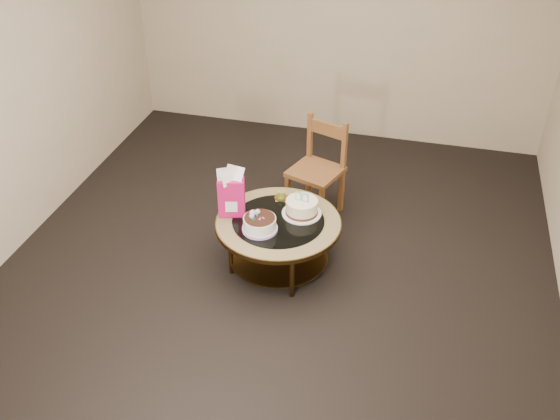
% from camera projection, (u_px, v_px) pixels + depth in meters
% --- Properties ---
extents(ground, '(5.00, 5.00, 0.00)m').
position_uv_depth(ground, '(278.00, 265.00, 5.24)').
color(ground, black).
rests_on(ground, ground).
extents(room_walls, '(4.52, 5.02, 2.61)m').
position_uv_depth(room_walls, '(278.00, 94.00, 4.36)').
color(room_walls, tan).
rests_on(room_walls, ground).
extents(coffee_table, '(1.02, 1.02, 0.46)m').
position_uv_depth(coffee_table, '(278.00, 228.00, 5.02)').
color(coffee_table, '#503817').
rests_on(coffee_table, ground).
extents(decorated_cake, '(0.28, 0.28, 0.16)m').
position_uv_depth(decorated_cake, '(260.00, 224.00, 4.84)').
color(decorated_cake, '#C19CDC').
rests_on(decorated_cake, coffee_table).
extents(cream_cake, '(0.32, 0.32, 0.20)m').
position_uv_depth(cream_cake, '(302.00, 207.00, 5.01)').
color(cream_cake, white).
rests_on(cream_cake, coffee_table).
extents(gift_bag, '(0.23, 0.19, 0.42)m').
position_uv_depth(gift_bag, '(231.00, 192.00, 4.93)').
color(gift_bag, '#BF125C').
rests_on(gift_bag, coffee_table).
extents(pillar_candle, '(0.11, 0.11, 0.08)m').
position_uv_depth(pillar_candle, '(281.00, 196.00, 5.21)').
color(pillar_candle, '#D6B058').
rests_on(pillar_candle, coffee_table).
extents(dining_chair, '(0.54, 0.54, 0.91)m').
position_uv_depth(dining_chair, '(318.00, 169.00, 5.63)').
color(dining_chair, brown).
rests_on(dining_chair, ground).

